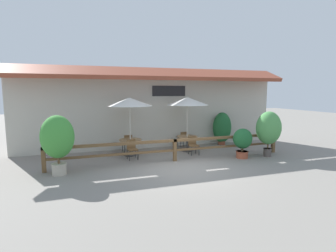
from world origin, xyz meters
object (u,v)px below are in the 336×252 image
object	(u,v)px
dining_table_middle	(187,139)
patio_umbrella_near	(130,102)
patio_umbrella_middle	(187,101)
dining_table_near	(130,143)
chair_near_wallside	(128,142)
potted_plant_entrance_palm	(58,139)
chair_middle_wallside	(183,139)
chair_near_streetside	(132,148)
potted_plant_small_flowering	(222,128)
potted_plant_broad_leaf	(243,141)
potted_plant_tall_tropical	(269,129)
chair_middle_streetside	(193,144)

from	to	relation	value
dining_table_middle	patio_umbrella_near	bearing A→B (deg)	-179.79
patio_umbrella_middle	dining_table_middle	distance (m)	1.89
dining_table_near	dining_table_middle	bearing A→B (deg)	0.21
chair_near_wallside	potted_plant_entrance_palm	distance (m)	4.14
chair_middle_wallside	chair_near_streetside	bearing A→B (deg)	18.16
patio_umbrella_near	potted_plant_small_flowering	bearing A→B (deg)	9.57
potted_plant_entrance_palm	potted_plant_broad_leaf	bearing A→B (deg)	0.14
dining_table_middle	chair_near_wallside	bearing A→B (deg)	166.10
chair_near_wallside	patio_umbrella_near	bearing A→B (deg)	84.02
chair_middle_wallside	chair_near_wallside	bearing A→B (deg)	-7.35
patio_umbrella_middle	potted_plant_small_flowering	bearing A→B (deg)	19.75
dining_table_middle	potted_plant_broad_leaf	bearing A→B (deg)	-48.69
patio_umbrella_middle	potted_plant_tall_tropical	xyz separation A→B (m)	(3.10, -2.19, -1.20)
chair_middle_wallside	potted_plant_tall_tropical	xyz separation A→B (m)	(3.03, -2.96, 0.80)
chair_near_streetside	potted_plant_broad_leaf	bearing A→B (deg)	-20.86
dining_table_near	chair_near_streetside	distance (m)	0.73
chair_near_streetside	patio_umbrella_middle	world-z (taller)	patio_umbrella_middle
chair_middle_wallside	potted_plant_tall_tropical	world-z (taller)	potted_plant_tall_tropical
potted_plant_broad_leaf	potted_plant_tall_tropical	size ratio (longest dim) A/B	0.64
patio_umbrella_middle	chair_middle_wallside	distance (m)	2.15
patio_umbrella_middle	potted_plant_tall_tropical	bearing A→B (deg)	-35.23
chair_near_streetside	dining_table_middle	distance (m)	3.01
potted_plant_entrance_palm	potted_plant_small_flowering	bearing A→B (deg)	19.77
patio_umbrella_middle	potted_plant_entrance_palm	bearing A→B (deg)	-160.23
chair_middle_wallside	potted_plant_broad_leaf	distance (m)	3.35
chair_middle_streetside	potted_plant_entrance_palm	distance (m)	6.01
chair_middle_wallside	potted_plant_tall_tropical	bearing A→B (deg)	127.16
dining_table_near	chair_near_wallside	xyz separation A→B (m)	(-0.01, 0.72, -0.12)
chair_middle_wallside	patio_umbrella_middle	bearing A→B (deg)	76.35
chair_middle_wallside	potted_plant_broad_leaf	size ratio (longest dim) A/B	0.65
chair_near_streetside	chair_middle_streetside	world-z (taller)	same
chair_middle_streetside	potted_plant_entrance_palm	bearing A→B (deg)	-166.98
patio_umbrella_middle	potted_plant_tall_tropical	distance (m)	3.98
patio_umbrella_middle	dining_table_middle	xyz separation A→B (m)	(0.00, 0.00, -1.89)
chair_near_streetside	chair_near_wallside	size ratio (longest dim) A/B	1.00
chair_near_streetside	potted_plant_entrance_palm	world-z (taller)	potted_plant_entrance_palm
potted_plant_tall_tropical	chair_middle_wallside	bearing A→B (deg)	135.68
patio_umbrella_middle	dining_table_middle	bearing A→B (deg)	0.00
chair_near_wallside	chair_middle_wallside	world-z (taller)	same
patio_umbrella_middle	potted_plant_small_flowering	world-z (taller)	patio_umbrella_middle
chair_near_streetside	chair_middle_streetside	distance (m)	2.92
dining_table_middle	chair_middle_streetside	bearing A→B (deg)	-90.35
patio_umbrella_middle	potted_plant_small_flowering	distance (m)	3.06
patio_umbrella_near	potted_plant_small_flowering	distance (m)	5.63
chair_near_wallside	potted_plant_broad_leaf	xyz separation A→B (m)	(4.69, -2.78, 0.30)
potted_plant_entrance_palm	potted_plant_small_flowering	xyz separation A→B (m)	(8.29, 2.98, -0.37)
potted_plant_broad_leaf	potted_plant_small_flowering	size ratio (longest dim) A/B	0.73
chair_near_wallside	dining_table_middle	bearing A→B (deg)	159.11
chair_middle_streetside	potted_plant_small_flowering	distance (m)	3.02
dining_table_near	chair_near_streetside	xyz separation A→B (m)	(-0.06, -0.72, -0.12)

